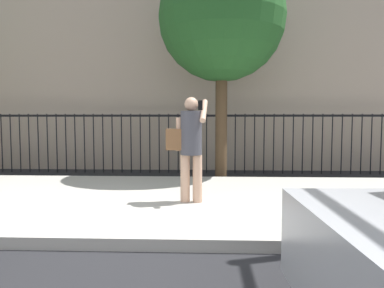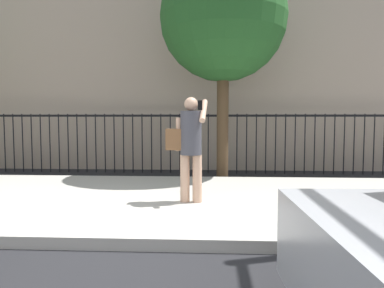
% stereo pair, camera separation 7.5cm
% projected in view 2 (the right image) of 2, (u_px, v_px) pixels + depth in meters
% --- Properties ---
extents(ground_plane, '(60.00, 60.00, 0.00)m').
position_uv_depth(ground_plane, '(124.00, 252.00, 4.20)').
color(ground_plane, black).
extents(sidewalk, '(28.00, 4.40, 0.15)m').
position_uv_depth(sidewalk, '(154.00, 201.00, 6.38)').
color(sidewalk, '#B2ADA3').
rests_on(sidewalk, ground).
extents(building_facade, '(28.00, 4.00, 10.55)m').
position_uv_depth(building_facade, '(182.00, 3.00, 12.28)').
color(building_facade, tan).
rests_on(building_facade, ground).
extents(iron_fence, '(12.03, 0.04, 1.60)m').
position_uv_depth(iron_fence, '(175.00, 135.00, 10.00)').
color(iron_fence, black).
rests_on(iron_fence, ground).
extents(pedestrian_on_phone, '(0.67, 0.49, 1.68)m').
position_uv_depth(pedestrian_on_phone, '(189.00, 142.00, 5.93)').
color(pedestrian_on_phone, tan).
rests_on(pedestrian_on_phone, sidewalk).
extents(street_tree_mid, '(2.97, 2.97, 5.32)m').
position_uv_depth(street_tree_mid, '(223.00, 18.00, 8.68)').
color(street_tree_mid, '#4C3823').
rests_on(street_tree_mid, ground).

